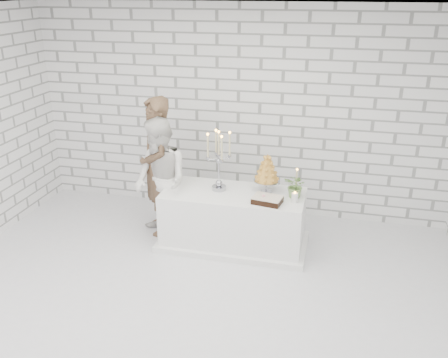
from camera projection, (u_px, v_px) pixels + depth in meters
ground at (189, 303)px, 5.25m from camera, size 6.00×5.00×0.01m
ceiling at (179, 11)px, 4.12m from camera, size 6.00×5.00×0.01m
wall_back at (238, 112)px, 6.94m from camera, size 6.00×0.01×3.00m
wall_front at (30, 352)px, 2.43m from camera, size 6.00×0.01×3.00m
cake_table at (233, 219)px, 6.29m from camera, size 1.80×0.80×0.75m
groom at (157, 167)px, 6.47m from camera, size 0.75×0.82×1.89m
bride at (161, 181)px, 6.31m from camera, size 1.02×1.00×1.66m
candelabra at (219, 161)px, 6.09m from camera, size 0.40×0.40×0.79m
croquembouche at (267, 173)px, 6.08m from camera, size 0.35×0.35×0.51m
chocolate_cake at (267, 200)px, 5.85m from camera, size 0.38×0.30×0.08m
pillar_candle at (295, 198)px, 5.86m from camera, size 0.10×0.10×0.12m
extra_taper at (296, 182)px, 6.06m from camera, size 0.06×0.06×0.32m
flowers at (296, 186)px, 5.96m from camera, size 0.35×0.33×0.31m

